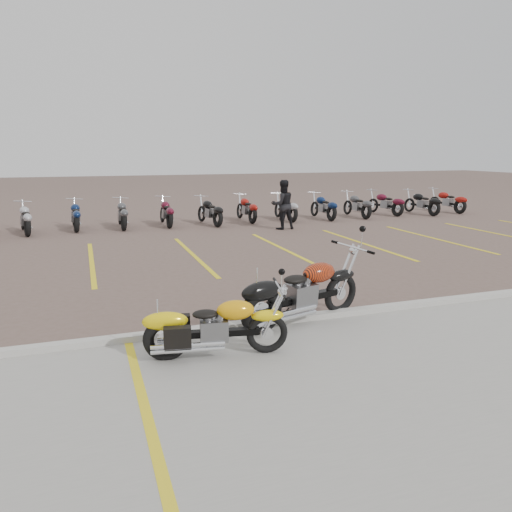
% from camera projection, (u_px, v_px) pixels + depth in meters
% --- Properties ---
extents(ground, '(100.00, 100.00, 0.00)m').
position_uv_depth(ground, '(235.00, 293.00, 10.17)').
color(ground, brown).
rests_on(ground, ground).
extents(concrete_apron, '(60.00, 5.00, 0.01)m').
position_uv_depth(concrete_apron, '(343.00, 392.00, 6.01)').
color(concrete_apron, '#9E9B93').
rests_on(concrete_apron, ground).
extents(curb, '(60.00, 0.18, 0.12)m').
position_uv_depth(curb, '(269.00, 322.00, 8.31)').
color(curb, '#ADAAA3').
rests_on(curb, ground).
extents(parking_stripes, '(38.00, 5.50, 0.01)m').
position_uv_depth(parking_stripes, '(194.00, 255.00, 13.86)').
color(parking_stripes, yellow).
rests_on(parking_stripes, ground).
extents(apron_stripe, '(0.12, 5.00, 0.00)m').
position_uv_depth(apron_stripe, '(149.00, 426.00, 5.27)').
color(apron_stripe, yellow).
rests_on(apron_stripe, concrete_apron).
extents(yellow_cruiser, '(2.02, 0.48, 0.84)m').
position_uv_depth(yellow_cruiser, '(213.00, 329.00, 6.96)').
color(yellow_cruiser, black).
rests_on(yellow_cruiser, ground).
extents(flame_cruiser, '(2.42, 0.83, 1.02)m').
position_uv_depth(flame_cruiser, '(299.00, 295.00, 8.28)').
color(flame_cruiser, black).
rests_on(flame_cruiser, ground).
extents(person_b, '(0.90, 0.71, 1.81)m').
position_uv_depth(person_b, '(283.00, 205.00, 18.26)').
color(person_b, black).
rests_on(person_b, ground).
extents(bg_bike_row, '(22.28, 2.05, 1.10)m').
position_uv_depth(bg_bike_row, '(227.00, 209.00, 19.96)').
color(bg_bike_row, black).
rests_on(bg_bike_row, ground).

